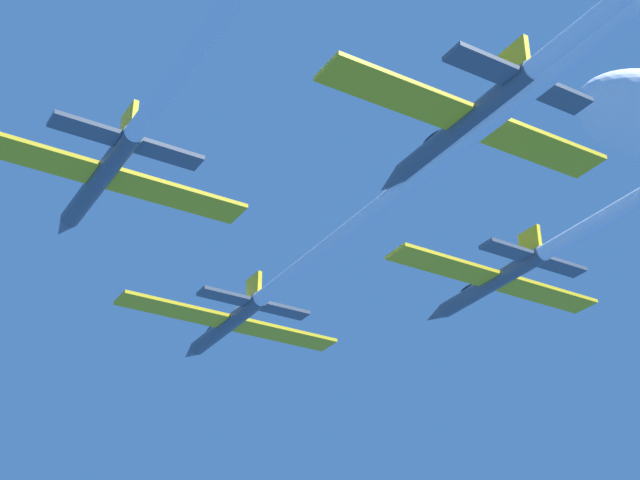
% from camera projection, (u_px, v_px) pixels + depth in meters
% --- Properties ---
extents(jet_lead, '(20.10, 71.45, 3.33)m').
position_uv_depth(jet_lead, '(363.00, 219.00, 67.69)').
color(jet_lead, '#4C5660').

